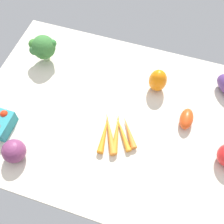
% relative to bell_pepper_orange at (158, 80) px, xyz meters
% --- Properties ---
extents(tablecloth, '(1.04, 0.76, 0.02)m').
position_rel_bell_pepper_orange_xyz_m(tablecloth, '(0.13, 0.17, -0.06)').
color(tablecloth, beige).
rests_on(tablecloth, ground).
extents(bell_pepper_orange, '(0.10, 0.10, 0.10)m').
position_rel_bell_pepper_orange_xyz_m(bell_pepper_orange, '(0.00, 0.00, 0.00)').
color(bell_pepper_orange, orange).
rests_on(bell_pepper_orange, tablecloth).
extents(red_onion_center, '(0.08, 0.08, 0.08)m').
position_rel_bell_pepper_orange_xyz_m(red_onion_center, '(0.40, 0.43, -0.01)').
color(red_onion_center, '#75315C').
rests_on(red_onion_center, tablecloth).
extents(broccoli_head, '(0.11, 0.10, 0.12)m').
position_rel_bell_pepper_orange_xyz_m(broccoli_head, '(0.49, -0.00, 0.02)').
color(broccoli_head, '#A0BE88').
rests_on(broccoli_head, tablecloth).
extents(carrot_bunch, '(0.16, 0.18, 0.03)m').
position_rel_bell_pepper_orange_xyz_m(carrot_bunch, '(0.10, 0.25, -0.04)').
color(carrot_bunch, orange).
rests_on(carrot_bunch, tablecloth).
extents(roma_tomato, '(0.05, 0.09, 0.05)m').
position_rel_bell_pepper_orange_xyz_m(roma_tomato, '(-0.14, 0.12, -0.03)').
color(roma_tomato, '#DB4617').
rests_on(roma_tomato, tablecloth).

